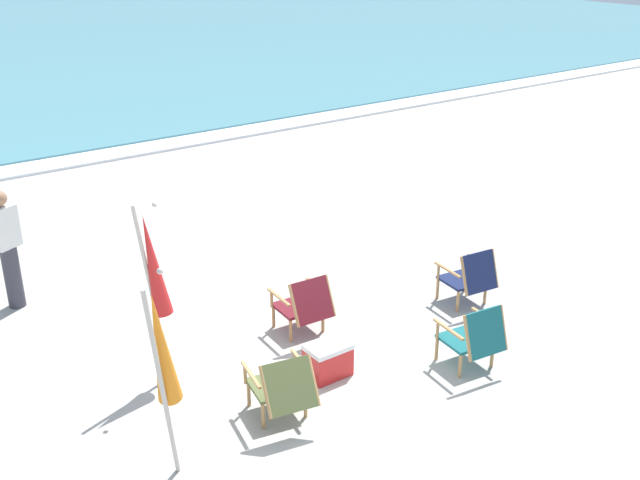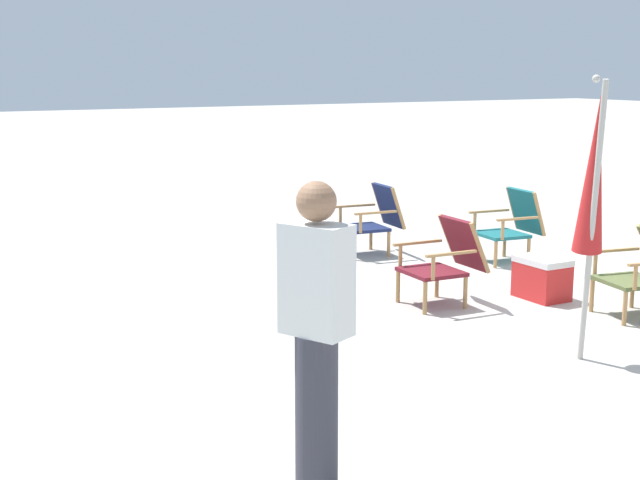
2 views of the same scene
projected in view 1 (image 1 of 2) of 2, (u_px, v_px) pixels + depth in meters
The scene contains 10 objects.
ground_plane at pixel (319, 399), 8.07m from camera, with size 80.00×80.00×0.00m, color #B2AAA0.
surf_band at pixel (35, 166), 15.75m from camera, with size 80.00×1.10×0.06m, color white.
beach_chair_back_right at pixel (304, 304), 9.18m from camera, with size 0.63×0.75×0.80m.
beach_chair_front_left at pixel (470, 276), 9.89m from camera, with size 0.65×0.73×0.82m.
beach_chair_far_center at pixel (474, 336), 8.45m from camera, with size 0.65×0.73×0.82m.
beach_chair_front_right at pixel (282, 386), 7.57m from camera, with size 0.71×0.87×0.77m.
umbrella_furled_red at pixel (153, 267), 7.91m from camera, with size 0.41×0.36×2.12m.
umbrella_furled_orange at pixel (161, 350), 6.39m from camera, with size 0.45×0.44×2.10m.
person_near_chairs at pixel (8, 249), 9.73m from camera, with size 0.39×0.32×1.63m.
cooler_box at pixel (328, 360), 8.43m from camera, with size 0.49×0.35×0.40m.
Camera 1 is at (-3.94, -5.49, 4.74)m, focal length 42.00 mm.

